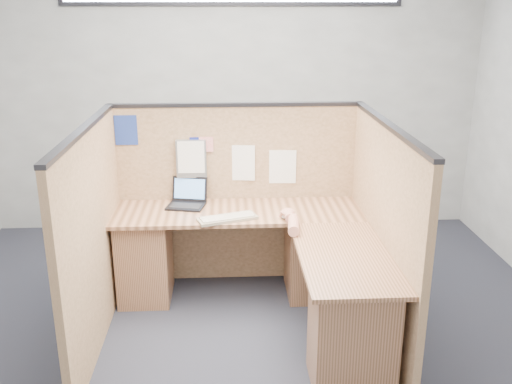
{
  "coord_description": "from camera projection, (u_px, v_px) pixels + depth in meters",
  "views": [
    {
      "loc": [
        -0.08,
        -3.55,
        2.28
      ],
      "look_at": [
        0.13,
        0.5,
        0.94
      ],
      "focal_mm": 40.0,
      "sensor_mm": 36.0,
      "label": 1
    }
  ],
  "objects": [
    {
      "name": "mouse",
      "position": [
        288.0,
        216.0,
        4.31
      ],
      "size": [
        0.14,
        0.1,
        0.05
      ],
      "primitive_type": "ellipsoid",
      "rotation": [
        0.0,
        0.0,
        -0.28
      ],
      "color": "silver",
      "rests_on": "l_desk"
    },
    {
      "name": "l_desk",
      "position": [
        264.0,
        271.0,
        4.24
      ],
      "size": [
        1.95,
        1.75,
        0.73
      ],
      "color": "brown",
      "rests_on": "floor"
    },
    {
      "name": "file_holder",
      "position": [
        191.0,
        159.0,
        4.61
      ],
      "size": [
        0.24,
        0.05,
        0.31
      ],
      "color": "slate",
      "rests_on": "cubicle_partitions"
    },
    {
      "name": "keyboard",
      "position": [
        227.0,
        218.0,
        4.29
      ],
      "size": [
        0.47,
        0.29,
        0.03
      ],
      "rotation": [
        0.0,
        0.0,
        0.33
      ],
      "color": "gray",
      "rests_on": "l_desk"
    },
    {
      "name": "paper_right",
      "position": [
        283.0,
        167.0,
        4.71
      ],
      "size": [
        0.22,
        0.01,
        0.28
      ],
      "primitive_type": "cube",
      "rotation": [
        0.0,
        0.0,
        -0.05
      ],
      "color": "white",
      "rests_on": "cubicle_partitions"
    },
    {
      "name": "hand_forearm",
      "position": [
        292.0,
        221.0,
        4.16
      ],
      "size": [
        0.12,
        0.43,
        0.09
      ],
      "color": "tan",
      "rests_on": "l_desk"
    },
    {
      "name": "wall_back",
      "position": [
        233.0,
        95.0,
        5.78
      ],
      "size": [
        5.0,
        0.0,
        5.0
      ],
      "primitive_type": "plane",
      "rotation": [
        1.57,
        0.0,
        0.0
      ],
      "color": "gray",
      "rests_on": "floor"
    },
    {
      "name": "blue_poster",
      "position": [
        126.0,
        130.0,
        4.54
      ],
      "size": [
        0.18,
        0.0,
        0.24
      ],
      "primitive_type": "cube",
      "rotation": [
        0.0,
        0.0,
        0.0
      ],
      "color": "navy",
      "rests_on": "cubicle_partitions"
    },
    {
      "name": "wall_front",
      "position": [
        262.0,
        353.0,
        1.51
      ],
      "size": [
        5.0,
        0.0,
        5.0
      ],
      "primitive_type": "plane",
      "rotation": [
        -1.57,
        0.0,
        0.0
      ],
      "color": "gray",
      "rests_on": "floor"
    },
    {
      "name": "floor",
      "position": [
        241.0,
        339.0,
        4.08
      ],
      "size": [
        5.0,
        5.0,
        0.0
      ],
      "primitive_type": "plane",
      "color": "#212230",
      "rests_on": "ground"
    },
    {
      "name": "cubicle_partitions",
      "position": [
        239.0,
        217.0,
        4.25
      ],
      "size": [
        2.06,
        1.83,
        1.53
      ],
      "color": "brown",
      "rests_on": "floor"
    },
    {
      "name": "laptop",
      "position": [
        186.0,
        199.0,
        4.61
      ],
      "size": [
        0.33,
        0.33,
        0.21
      ],
      "rotation": [
        0.0,
        0.0,
        -0.21
      ],
      "color": "black",
      "rests_on": "l_desk"
    },
    {
      "name": "american_flag",
      "position": [
        199.0,
        146.0,
        4.6
      ],
      "size": [
        0.19,
        0.01,
        0.33
      ],
      "color": "olive",
      "rests_on": "cubicle_partitions"
    },
    {
      "name": "paper_left",
      "position": [
        241.0,
        163.0,
        4.68
      ],
      "size": [
        0.23,
        0.03,
        0.3
      ],
      "primitive_type": "cube",
      "rotation": [
        0.0,
        0.0,
        -0.11
      ],
      "color": "white",
      "rests_on": "cubicle_partitions"
    }
  ]
}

